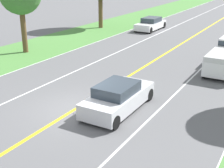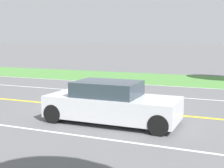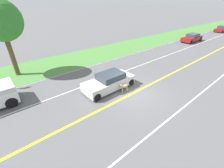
{
  "view_description": "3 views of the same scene",
  "coord_description": "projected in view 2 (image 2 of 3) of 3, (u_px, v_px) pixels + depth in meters",
  "views": [
    {
      "loc": [
        8.34,
        -10.91,
        6.36
      ],
      "look_at": [
        1.02,
        1.7,
        0.91
      ],
      "focal_mm": 50.0,
      "sensor_mm": 36.0,
      "label": 1
    },
    {
      "loc": [
        11.07,
        4.86,
        2.73
      ],
      "look_at": [
        1.49,
        0.82,
        1.24
      ],
      "focal_mm": 50.0,
      "sensor_mm": 36.0,
      "label": 2
    },
    {
      "loc": [
        -6.62,
        7.72,
        6.46
      ],
      "look_at": [
        1.08,
        1.24,
        0.85
      ],
      "focal_mm": 24.0,
      "sensor_mm": 36.0,
      "label": 3
    }
  ],
  "objects": [
    {
      "name": "lane_dash_oncoming",
      "position": [
        136.0,
        94.0,
        15.54
      ],
      "size": [
        0.1,
        160.0,
        0.01
      ],
      "primitive_type": "cube",
      "color": "white",
      "rests_on": "ground"
    },
    {
      "name": "lane_edge_line_left",
      "position": [
        154.0,
        85.0,
        18.73
      ],
      "size": [
        0.14,
        160.0,
        0.01
      ],
      "primitive_type": "cube",
      "color": "white",
      "rests_on": "ground"
    },
    {
      "name": "grass_verge_left",
      "position": [
        166.0,
        79.0,
        21.47
      ],
      "size": [
        6.0,
        160.0,
        0.03
      ],
      "primitive_type": "cube",
      "color": "#4C843D",
      "rests_on": "ground"
    },
    {
      "name": "ego_car",
      "position": [
        111.0,
        103.0,
        10.26
      ],
      "size": [
        1.81,
        4.35,
        1.37
      ],
      "color": "silver",
      "rests_on": "ground"
    },
    {
      "name": "centre_divider_line",
      "position": [
        108.0,
        109.0,
        12.35
      ],
      "size": [
        0.18,
        160.0,
        0.01
      ],
      "primitive_type": "cube",
      "color": "yellow",
      "rests_on": "ground"
    },
    {
      "name": "dog",
      "position": [
        109.0,
        100.0,
        11.55
      ],
      "size": [
        0.39,
        1.02,
        0.77
      ],
      "rotation": [
        0.0,
        0.0,
        -0.27
      ],
      "color": "#D1B784",
      "rests_on": "ground"
    },
    {
      "name": "ground_plane",
      "position": [
        108.0,
        109.0,
        12.35
      ],
      "size": [
        400.0,
        400.0,
        0.0
      ],
      "primitive_type": "plane",
      "color": "#5B5B5E"
    },
    {
      "name": "lane_dash_same_dir",
      "position": [
        60.0,
        133.0,
        9.16
      ],
      "size": [
        0.1,
        160.0,
        0.01
      ],
      "primitive_type": "cube",
      "color": "white",
      "rests_on": "ground"
    }
  ]
}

